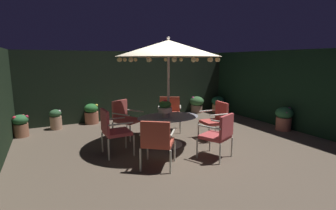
{
  "coord_description": "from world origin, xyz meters",
  "views": [
    {
      "loc": [
        -2.77,
        -4.93,
        2.01
      ],
      "look_at": [
        -0.21,
        0.28,
        0.97
      ],
      "focal_mm": 26.88,
      "sensor_mm": 36.0,
      "label": 1
    }
  ],
  "objects_px": {
    "potted_plant_left_near": "(91,113)",
    "potted_plant_front_corner": "(218,104)",
    "patio_umbrella": "(168,49)",
    "patio_chair_south": "(216,118)",
    "potted_plant_right_near": "(284,118)",
    "potted_plant_right_far": "(21,125)",
    "patio_chair_southwest": "(170,111)",
    "centerpiece_planter": "(165,107)",
    "potted_plant_back_left": "(56,119)",
    "potted_plant_left_far": "(197,104)",
    "patio_chair_east": "(157,140)",
    "patio_dining_table": "(168,124)",
    "patio_chair_southeast": "(219,133)",
    "patio_chair_northeast": "(113,128)",
    "patio_chair_north": "(125,116)"
  },
  "relations": [
    {
      "from": "patio_chair_east",
      "to": "patio_chair_southwest",
      "type": "bearing_deg",
      "value": 58.54
    },
    {
      "from": "patio_dining_table",
      "to": "patio_chair_southeast",
      "type": "xyz_separation_m",
      "value": [
        0.56,
        -1.21,
        0.02
      ]
    },
    {
      "from": "patio_chair_north",
      "to": "patio_dining_table",
      "type": "bearing_deg",
      "value": -57.75
    },
    {
      "from": "patio_chair_south",
      "to": "potted_plant_left_far",
      "type": "bearing_deg",
      "value": 66.18
    },
    {
      "from": "centerpiece_planter",
      "to": "potted_plant_left_near",
      "type": "xyz_separation_m",
      "value": [
        -1.16,
        3.06,
        -0.62
      ]
    },
    {
      "from": "patio_chair_east",
      "to": "potted_plant_right_near",
      "type": "distance_m",
      "value": 4.43
    },
    {
      "from": "patio_chair_north",
      "to": "patio_chair_southwest",
      "type": "xyz_separation_m",
      "value": [
        1.34,
        0.04,
        0.03
      ]
    },
    {
      "from": "patio_chair_north",
      "to": "potted_plant_right_near",
      "type": "relative_size",
      "value": 1.42
    },
    {
      "from": "patio_chair_southeast",
      "to": "potted_plant_left_near",
      "type": "distance_m",
      "value": 4.58
    },
    {
      "from": "centerpiece_planter",
      "to": "patio_chair_east",
      "type": "distance_m",
      "value": 1.25
    },
    {
      "from": "patio_chair_northeast",
      "to": "potted_plant_left_far",
      "type": "xyz_separation_m",
      "value": [
        4.01,
        2.98,
        -0.24
      ]
    },
    {
      "from": "patio_umbrella",
      "to": "patio_chair_south",
      "type": "distance_m",
      "value": 2.18
    },
    {
      "from": "potted_plant_right_far",
      "to": "centerpiece_planter",
      "type": "bearing_deg",
      "value": -37.92
    },
    {
      "from": "patio_chair_north",
      "to": "patio_chair_east",
      "type": "height_order",
      "value": "patio_chair_north"
    },
    {
      "from": "patio_umbrella",
      "to": "patio_chair_southeast",
      "type": "bearing_deg",
      "value": -65.02
    },
    {
      "from": "patio_dining_table",
      "to": "potted_plant_right_near",
      "type": "xyz_separation_m",
      "value": [
        3.58,
        -0.3,
        -0.16
      ]
    },
    {
      "from": "patio_chair_east",
      "to": "potted_plant_right_near",
      "type": "xyz_separation_m",
      "value": [
        4.35,
        0.79,
        -0.19
      ]
    },
    {
      "from": "patio_chair_southwest",
      "to": "potted_plant_left_near",
      "type": "relative_size",
      "value": 1.48
    },
    {
      "from": "potted_plant_front_corner",
      "to": "potted_plant_right_far",
      "type": "relative_size",
      "value": 1.04
    },
    {
      "from": "patio_chair_east",
      "to": "potted_plant_back_left",
      "type": "height_order",
      "value": "patio_chair_east"
    },
    {
      "from": "potted_plant_right_near",
      "to": "potted_plant_left_near",
      "type": "bearing_deg",
      "value": 146.16
    },
    {
      "from": "patio_chair_east",
      "to": "patio_chair_southwest",
      "type": "relative_size",
      "value": 1.0
    },
    {
      "from": "patio_chair_northeast",
      "to": "potted_plant_back_left",
      "type": "xyz_separation_m",
      "value": [
        -1.01,
        2.77,
        -0.28
      ]
    },
    {
      "from": "patio_chair_north",
      "to": "potted_plant_front_corner",
      "type": "height_order",
      "value": "patio_chair_north"
    },
    {
      "from": "patio_umbrella",
      "to": "potted_plant_right_far",
      "type": "distance_m",
      "value": 4.42
    },
    {
      "from": "patio_umbrella",
      "to": "potted_plant_front_corner",
      "type": "height_order",
      "value": "patio_umbrella"
    },
    {
      "from": "patio_chair_southeast",
      "to": "patio_dining_table",
      "type": "bearing_deg",
      "value": 114.98
    },
    {
      "from": "potted_plant_left_far",
      "to": "potted_plant_right_far",
      "type": "relative_size",
      "value": 1.05
    },
    {
      "from": "patio_chair_south",
      "to": "patio_dining_table",
      "type": "bearing_deg",
      "value": 176.68
    },
    {
      "from": "potted_plant_left_near",
      "to": "potted_plant_front_corner",
      "type": "height_order",
      "value": "potted_plant_left_near"
    },
    {
      "from": "centerpiece_planter",
      "to": "patio_chair_southeast",
      "type": "height_order",
      "value": "centerpiece_planter"
    },
    {
      "from": "centerpiece_planter",
      "to": "potted_plant_left_far",
      "type": "bearing_deg",
      "value": 47.26
    },
    {
      "from": "patio_umbrella",
      "to": "centerpiece_planter",
      "type": "height_order",
      "value": "patio_umbrella"
    },
    {
      "from": "patio_dining_table",
      "to": "patio_chair_southwest",
      "type": "relative_size",
      "value": 1.58
    },
    {
      "from": "patio_dining_table",
      "to": "potted_plant_back_left",
      "type": "xyz_separation_m",
      "value": [
        -2.35,
        2.73,
        -0.23
      ]
    },
    {
      "from": "patio_umbrella",
      "to": "potted_plant_back_left",
      "type": "height_order",
      "value": "patio_umbrella"
    },
    {
      "from": "potted_plant_right_near",
      "to": "potted_plant_right_far",
      "type": "height_order",
      "value": "potted_plant_right_near"
    },
    {
      "from": "centerpiece_planter",
      "to": "potted_plant_right_far",
      "type": "relative_size",
      "value": 0.71
    },
    {
      "from": "patio_chair_southwest",
      "to": "patio_chair_south",
      "type": "bearing_deg",
      "value": -60.36
    },
    {
      "from": "patio_dining_table",
      "to": "potted_plant_right_far",
      "type": "distance_m",
      "value": 3.98
    },
    {
      "from": "patio_umbrella",
      "to": "potted_plant_right_near",
      "type": "bearing_deg",
      "value": -4.83
    },
    {
      "from": "patio_chair_southeast",
      "to": "patio_chair_south",
      "type": "height_order",
      "value": "patio_chair_south"
    },
    {
      "from": "potted_plant_left_near",
      "to": "potted_plant_front_corner",
      "type": "relative_size",
      "value": 1.03
    },
    {
      "from": "potted_plant_left_near",
      "to": "potted_plant_right_near",
      "type": "relative_size",
      "value": 0.95
    },
    {
      "from": "centerpiece_planter",
      "to": "potted_plant_back_left",
      "type": "height_order",
      "value": "centerpiece_planter"
    },
    {
      "from": "patio_chair_northeast",
      "to": "patio_chair_east",
      "type": "bearing_deg",
      "value": -61.53
    },
    {
      "from": "patio_chair_northeast",
      "to": "patio_chair_north",
      "type": "bearing_deg",
      "value": 62.23
    },
    {
      "from": "potted_plant_front_corner",
      "to": "potted_plant_right_near",
      "type": "bearing_deg",
      "value": -86.97
    },
    {
      "from": "patio_chair_southeast",
      "to": "potted_plant_left_near",
      "type": "height_order",
      "value": "patio_chair_southeast"
    },
    {
      "from": "patio_chair_north",
      "to": "potted_plant_right_far",
      "type": "bearing_deg",
      "value": 154.77
    }
  ]
}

